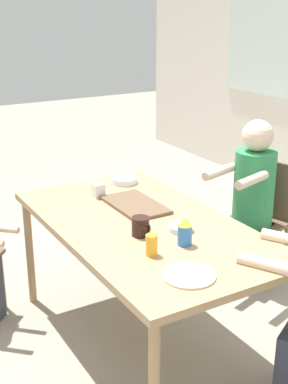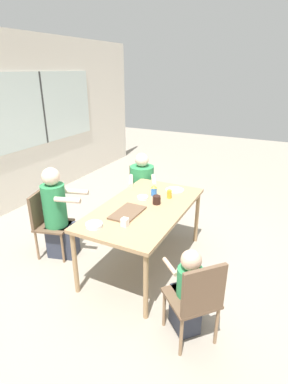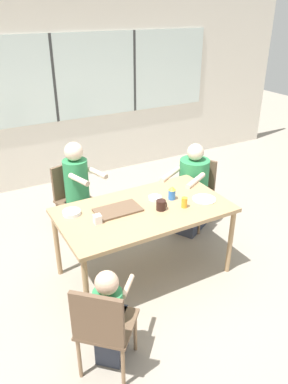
{
  "view_description": "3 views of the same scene",
  "coord_description": "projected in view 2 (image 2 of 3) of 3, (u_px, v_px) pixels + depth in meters",
  "views": [
    {
      "loc": [
        2.33,
        -1.37,
        1.92
      ],
      "look_at": [
        0.0,
        0.0,
        0.95
      ],
      "focal_mm": 50.0,
      "sensor_mm": 36.0,
      "label": 1
    },
    {
      "loc": [
        -2.79,
        -1.39,
        2.24
      ],
      "look_at": [
        0.0,
        0.0,
        0.95
      ],
      "focal_mm": 28.0,
      "sensor_mm": 36.0,
      "label": 2
    },
    {
      "loc": [
        -1.54,
        -2.77,
        2.56
      ],
      "look_at": [
        0.0,
        0.0,
        0.95
      ],
      "focal_mm": 35.0,
      "sensor_mm": 36.0,
      "label": 3
    }
  ],
  "objects": [
    {
      "name": "dining_table",
      "position": [
        144.0,
        211.0,
        3.46
      ],
      "size": [
        1.67,
        0.92,
        0.77
      ],
      "color": "tan",
      "rests_on": "ground_plane"
    },
    {
      "name": "bowl_cereal",
      "position": [
        94.0,
        225.0,
        2.99
      ],
      "size": [
        0.17,
        0.17,
        0.04
      ],
      "color": "silver",
      "rests_on": "dining_table"
    },
    {
      "name": "person_man_blue_shirt",
      "position": [
        142.0,
        193.0,
        4.54
      ],
      "size": [
        0.73,
        0.61,
        1.1
      ],
      "rotation": [
        0.0,
        0.0,
        -4.22
      ],
      "color": "#333847",
      "rests_on": "ground_plane"
    },
    {
      "name": "ground_plane",
      "position": [
        144.0,
        263.0,
        3.73
      ],
      "size": [
        16.0,
        16.0,
        0.0
      ],
      "primitive_type": "plane",
      "color": "gray"
    },
    {
      "name": "sippy_cup",
      "position": [
        154.0,
        190.0,
        3.71
      ],
      "size": [
        0.08,
        0.08,
        0.14
      ],
      "color": "blue",
      "rests_on": "dining_table"
    },
    {
      "name": "bowl_white_shallow",
      "position": [
        143.0,
        198.0,
        3.64
      ],
      "size": [
        0.13,
        0.13,
        0.03
      ],
      "color": "silver",
      "rests_on": "dining_table"
    },
    {
      "name": "chair_for_man_blue_shirt",
      "position": [
        142.0,
        188.0,
        4.7
      ],
      "size": [
        0.54,
        0.54,
        0.85
      ],
      "rotation": [
        0.0,
        0.0,
        -4.22
      ],
      "color": "brown",
      "rests_on": "ground_plane"
    },
    {
      "name": "food_tray_dark",
      "position": [
        128.0,
        213.0,
        3.27
      ],
      "size": [
        0.44,
        0.26,
        0.02
      ],
      "color": "brown",
      "rests_on": "dining_table"
    },
    {
      "name": "person_woman_green_shirt",
      "position": [
        58.0,
        217.0,
        3.71
      ],
      "size": [
        0.42,
        0.57,
        1.18
      ],
      "rotation": [
        0.0,
        0.0,
        -2.86
      ],
      "color": "#333847",
      "rests_on": "ground_plane"
    },
    {
      "name": "juice_glass",
      "position": [
        169.0,
        194.0,
        3.64
      ],
      "size": [
        0.06,
        0.06,
        0.1
      ],
      "color": "gold",
      "rests_on": "dining_table"
    },
    {
      "name": "person_toddler",
      "position": [
        187.0,
        294.0,
        2.64
      ],
      "size": [
        0.43,
        0.44,
        0.86
      ],
      "rotation": [
        0.0,
        0.0,
        -0.75
      ],
      "color": "#333847",
      "rests_on": "ground_plane"
    },
    {
      "name": "chair_for_woman_green_shirt",
      "position": [
        46.0,
        219.0,
        3.75
      ],
      "size": [
        0.5,
        0.5,
        0.85
      ],
      "rotation": [
        0.0,
        0.0,
        -2.86
      ],
      "color": "brown",
      "rests_on": "ground_plane"
    },
    {
      "name": "chair_for_toddler",
      "position": [
        197.0,
        297.0,
        2.46
      ],
      "size": [
        0.57,
        0.57,
        0.85
      ],
      "rotation": [
        0.0,
        0.0,
        -0.75
      ],
      "color": "brown",
      "rests_on": "ground_plane"
    },
    {
      "name": "coffee_mug",
      "position": [
        157.0,
        200.0,
        3.49
      ],
      "size": [
        0.1,
        0.09,
        0.1
      ],
      "color": "black",
      "rests_on": "dining_table"
    },
    {
      "name": "milk_carton_small",
      "position": [
        125.0,
        222.0,
        2.99
      ],
      "size": [
        0.07,
        0.07,
        0.09
      ],
      "color": "silver",
      "rests_on": "dining_table"
    },
    {
      "name": "plate_tortillas",
      "position": [
        175.0,
        190.0,
        3.9
      ],
      "size": [
        0.24,
        0.24,
        0.01
      ],
      "color": "beige",
      "rests_on": "dining_table"
    }
  ]
}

